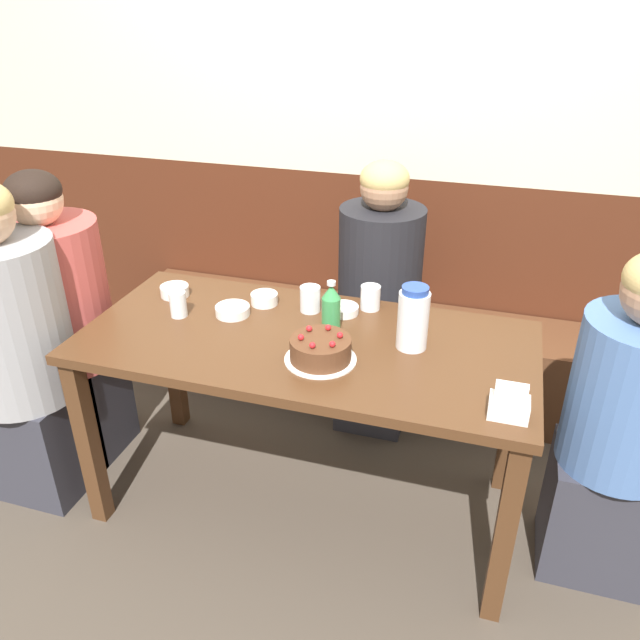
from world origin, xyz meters
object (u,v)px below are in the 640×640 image
Objects in this scene: bowl_soup_white at (175,291)px; bowl_sauce_shallow at (344,310)px; water_pitcher at (413,318)px; bowl_side_dish at (264,299)px; birthday_cake at (320,350)px; person_teal_shirt at (378,304)px; bench_seat at (359,350)px; glass_tumbler_short at (178,304)px; glass_shot_small at (370,297)px; soju_bottle at (331,308)px; person_grey_tee at (62,322)px; bowl_rice_small at (233,310)px; person_pale_blue_shirt at (622,428)px; person_dark_striped at (17,349)px; napkin_holder at (509,404)px; glass_water_tall at (310,299)px.

bowl_soup_white is 1.00× the size of bowl_sauce_shallow.
bowl_sauce_shallow is at bearing 148.94° from water_pitcher.
birthday_cake is at bearing -45.42° from bowl_side_dish.
person_teal_shirt is (0.03, 0.74, -0.19)m from birthday_cake.
bench_seat is 20.87× the size of bowl_soup_white.
glass_tumbler_short is at bearing -56.43° from bowl_soup_white.
birthday_cake is 0.41m from glass_shot_small.
bowl_soup_white is at bearing 172.77° from water_pitcher.
person_grey_tee is at bearing -177.66° from soju_bottle.
bowl_rice_small is 1.23× the size of bowl_side_dish.
person_teal_shirt reaches higher than bowl_soup_white.
bowl_rice_small is (-0.31, -0.74, 0.54)m from bench_seat.
person_pale_blue_shirt reaches higher than soju_bottle.
person_dark_striped reaches higher than glass_shot_small.
water_pitcher reaches higher than glass_tumbler_short.
glass_tumbler_short is at bearing -160.25° from bowl_rice_small.
soju_bottle is 1.12m from person_grey_tee.
napkin_holder is at bearing -57.97° from bench_seat.
glass_water_tall is at bearing 22.07° from glass_tumbler_short.
birthday_cake is at bearing 8.06° from person_pale_blue_shirt.
person_pale_blue_shirt is at bearing 36.31° from napkin_holder.
person_grey_tee reaches higher than person_teal_shirt.
glass_shot_small is at bearing 38.55° from bowl_sauce_shallow.
person_pale_blue_shirt is at bearing -3.22° from bowl_rice_small.
bowl_rice_small is 0.29m from glass_water_tall.
bowl_rice_small is 0.10× the size of person_grey_tee.
person_teal_shirt is at bearing 26.95° from person_grey_tee.
glass_water_tall is (0.18, -0.00, 0.03)m from bowl_side_dish.
bowl_soup_white is 0.09× the size of person_teal_shirt.
person_pale_blue_shirt is at bearing 56.15° from person_teal_shirt.
person_teal_shirt is at bearing 122.31° from napkin_holder.
person_pale_blue_shirt is at bearing -3.18° from water_pitcher.
bowl_sauce_shallow is at bearing 18.96° from glass_tumbler_short.
birthday_cake is 2.47× the size of glass_tumbler_short.
bowl_rice_small is at bearing -161.42° from bowl_sauce_shallow.
bench_seat is at bearing -149.13° from person_teal_shirt.
glass_shot_small is 1.30m from person_dark_striped.
glass_water_tall is (-0.12, 0.12, -0.04)m from soju_bottle.
soju_bottle is at bearing -113.92° from glass_shot_small.
bowl_sauce_shallow is (0.01, 0.14, -0.07)m from soju_bottle.
soju_bottle is at bearing 151.73° from napkin_holder.
birthday_cake is 0.97m from person_pale_blue_shirt.
glass_shot_small is 0.07× the size of person_dark_striped.
napkin_holder reaches higher than bowl_rice_small.
bowl_rice_small is 1.33× the size of glass_tumbler_short.
water_pitcher is 0.95m from bowl_soup_white.
birthday_cake is 2.43× the size of glass_water_tall.
bowl_side_dish is (-0.23, -0.63, 0.54)m from bench_seat.
person_dark_striped is at bearing -158.70° from bowl_sauce_shallow.
birthday_cake is 0.60m from napkin_holder.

